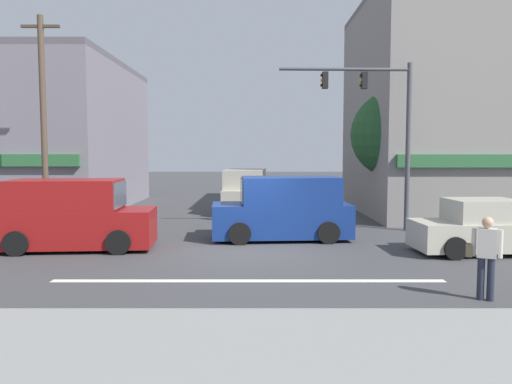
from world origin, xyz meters
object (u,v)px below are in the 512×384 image
object	(u,v)px
van_waiting_far	(245,192)
utility_pole_near_left	(42,121)
utility_pole_far_right	(467,128)
van_approaching_near	(72,216)
traffic_light_mast	(381,118)
van_crossing_leftbound	(283,210)
sedan_crossing_center	(483,229)
pedestrian_foreground_with_bag	(484,253)
street_tree	(393,134)

from	to	relation	value
van_waiting_far	utility_pole_near_left	bearing A→B (deg)	-142.61
utility_pole_far_right	utility_pole_near_left	bearing A→B (deg)	-172.44
utility_pole_near_left	van_approaching_near	size ratio (longest dim) A/B	1.67
traffic_light_mast	van_crossing_leftbound	size ratio (longest dim) A/B	1.32
utility_pole_far_right	traffic_light_mast	xyz separation A→B (m)	(-4.10, -2.18, 0.23)
traffic_light_mast	van_crossing_leftbound	distance (m)	5.23
sedan_crossing_center	pedestrian_foreground_with_bag	bearing A→B (deg)	-114.59
van_approaching_near	pedestrian_foreground_with_bag	xyz separation A→B (m)	(10.07, -5.21, -0.05)
utility_pole_far_right	van_approaching_near	world-z (taller)	utility_pole_far_right
street_tree	traffic_light_mast	world-z (taller)	traffic_light_mast
utility_pole_near_left	van_crossing_leftbound	xyz separation A→B (m)	(8.77, -1.84, -3.09)
van_crossing_leftbound	sedan_crossing_center	xyz separation A→B (m)	(5.70, -2.32, -0.29)
traffic_light_mast	van_waiting_far	world-z (taller)	traffic_light_mast
pedestrian_foreground_with_bag	van_waiting_far	bearing A→B (deg)	109.29
van_crossing_leftbound	van_approaching_near	world-z (taller)	same
sedan_crossing_center	van_approaching_near	world-z (taller)	van_approaching_near
utility_pole_far_right	sedan_crossing_center	xyz separation A→B (m)	(-2.12, -6.37, -3.23)
sedan_crossing_center	pedestrian_foreground_with_bag	distance (m)	5.07
street_tree	van_approaching_near	distance (m)	13.94
street_tree	utility_pole_far_right	bearing A→B (deg)	-27.97
van_crossing_leftbound	van_approaching_near	bearing A→B (deg)	-165.16
utility_pole_far_right	van_approaching_near	distance (m)	15.69
traffic_light_mast	van_approaching_near	distance (m)	11.26
street_tree	pedestrian_foreground_with_bag	xyz separation A→B (m)	(-1.57, -12.38, -2.76)
van_approaching_near	traffic_light_mast	bearing A→B (deg)	19.34
utility_pole_near_left	pedestrian_foreground_with_bag	xyz separation A→B (m)	(12.36, -8.77, -3.14)
traffic_light_mast	sedan_crossing_center	distance (m)	5.78
street_tree	utility_pole_near_left	world-z (taller)	utility_pole_near_left
van_crossing_leftbound	van_waiting_far	world-z (taller)	same
utility_pole_near_left	traffic_light_mast	xyz separation A→B (m)	(12.49, 0.02, 0.08)
utility_pole_near_left	van_crossing_leftbound	world-z (taller)	utility_pole_near_left
traffic_light_mast	sedan_crossing_center	size ratio (longest dim) A/B	1.48
van_waiting_far	van_approaching_near	world-z (taller)	same
traffic_light_mast	pedestrian_foreground_with_bag	world-z (taller)	traffic_light_mast
street_tree	van_approaching_near	size ratio (longest dim) A/B	1.20
utility_pole_far_right	pedestrian_foreground_with_bag	distance (m)	12.14
van_crossing_leftbound	van_approaching_near	distance (m)	6.70
traffic_light_mast	van_waiting_far	xyz separation A→B (m)	(-5.16, 5.59, -3.17)
utility_pole_far_right	van_crossing_leftbound	size ratio (longest dim) A/B	1.61
pedestrian_foreground_with_bag	sedan_crossing_center	bearing A→B (deg)	65.41
van_crossing_leftbound	van_waiting_far	size ratio (longest dim) A/B	1.00
utility_pole_far_right	pedestrian_foreground_with_bag	size ratio (longest dim) A/B	4.54
van_approaching_near	pedestrian_foreground_with_bag	world-z (taller)	van_approaching_near
utility_pole_far_right	traffic_light_mast	bearing A→B (deg)	-151.94
street_tree	sedan_crossing_center	xyz separation A→B (m)	(0.53, -7.78, -3.00)
utility_pole_near_left	traffic_light_mast	distance (m)	12.49
utility_pole_far_right	van_waiting_far	distance (m)	10.29
van_approaching_near	utility_pole_far_right	bearing A→B (deg)	21.96
utility_pole_near_left	sedan_crossing_center	world-z (taller)	utility_pole_near_left
van_approaching_near	pedestrian_foreground_with_bag	bearing A→B (deg)	-27.38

